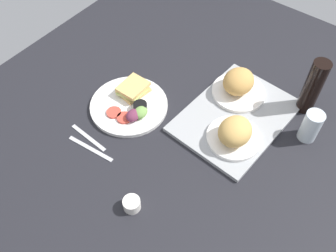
{
  "coord_description": "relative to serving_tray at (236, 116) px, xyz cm",
  "views": [
    {
      "loc": [
        66.65,
        52.4,
        109.86
      ],
      "look_at": [
        2.0,
        3.0,
        4.0
      ],
      "focal_mm": 40.05,
      "sensor_mm": 36.0,
      "label": 1
    }
  ],
  "objects": [
    {
      "name": "espresso_cup",
      "position": [
        51.17,
        -7.13,
        1.2
      ],
      "size": [
        5.6,
        5.6,
        4.0
      ],
      "primitive_type": "cylinder",
      "color": "silver",
      "rests_on": "ground_plane"
    },
    {
      "name": "serving_tray",
      "position": [
        0.0,
        0.0,
        0.0
      ],
      "size": [
        47.09,
        35.91,
        1.6
      ],
      "primitive_type": "cube",
      "rotation": [
        0.0,
        0.0,
        -0.07
      ],
      "color": "#9EA0A3",
      "rests_on": "ground_plane"
    },
    {
      "name": "bread_plate_far",
      "position": [
        10.68,
        5.2,
        5.12
      ],
      "size": [
        19.53,
        19.53,
        10.24
      ],
      "color": "white",
      "rests_on": "serving_tray"
    },
    {
      "name": "drinking_glass",
      "position": [
        -7.98,
        24.84,
        5.4
      ],
      "size": [
        6.53,
        6.53,
        12.4
      ],
      "primitive_type": "cylinder",
      "color": "silver",
      "rests_on": "ground_plane"
    },
    {
      "name": "plate_with_salad",
      "position": [
        19.6,
        -34.92,
        0.86
      ],
      "size": [
        29.72,
        29.72,
        5.4
      ],
      "color": "white",
      "rests_on": "ground_plane"
    },
    {
      "name": "knife",
      "position": [
        43.25,
        -33.32,
        -0.55
      ],
      "size": [
        3.3,
        19.04,
        0.5
      ],
      "primitive_type": "cube",
      "rotation": [
        0.0,
        0.0,
        1.67
      ],
      "color": "#B7B7BC",
      "rests_on": "ground_plane"
    },
    {
      "name": "bread_plate_near",
      "position": [
        -10.14,
        -5.66,
        5.06
      ],
      "size": [
        20.82,
        20.82,
        10.36
      ],
      "color": "white",
      "rests_on": "serving_tray"
    },
    {
      "name": "fork",
      "position": [
        40.25,
        -37.32,
        -0.55
      ],
      "size": [
        2.36,
        17.05,
        0.5
      ],
      "primitive_type": "cube",
      "rotation": [
        0.0,
        0.0,
        1.51
      ],
      "color": "#B7B7BC",
      "rests_on": "ground_plane"
    },
    {
      "name": "soda_bottle",
      "position": [
        -20.2,
        18.3,
        10.75
      ],
      "size": [
        6.4,
        6.4,
        23.1
      ],
      "primitive_type": "cylinder",
      "color": "black",
      "rests_on": "ground_plane"
    },
    {
      "name": "ground_plane",
      "position": [
        18.96,
        -18.91,
        -2.3
      ],
      "size": [
        190.0,
        150.0,
        3.0
      ],
      "primitive_type": "cube",
      "color": "black"
    }
  ]
}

